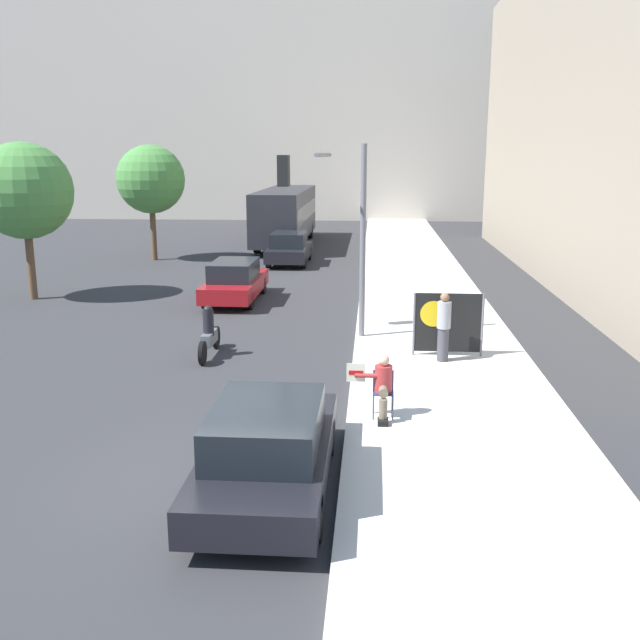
% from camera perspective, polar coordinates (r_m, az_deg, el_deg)
% --- Properties ---
extents(ground_plane, '(160.00, 160.00, 0.00)m').
position_cam_1_polar(ground_plane, '(11.72, -7.60, -13.10)').
color(ground_plane, '#303033').
extents(sidewalk_curb, '(4.45, 90.00, 0.16)m').
position_cam_1_polar(sidewalk_curb, '(25.83, 8.13, 1.73)').
color(sidewalk_curb, beige).
rests_on(sidewalk_curb, ground_plane).
extents(building_backdrop_far, '(52.00, 12.00, 32.83)m').
position_cam_1_polar(building_backdrop_far, '(62.99, 0.36, 23.52)').
color(building_backdrop_far, '#BCB2A3').
rests_on(building_backdrop_far, ground_plane).
extents(seated_protester, '(0.91, 0.77, 1.24)m').
position_cam_1_polar(seated_protester, '(13.80, 5.01, -5.15)').
color(seated_protester, '#474C56').
rests_on(seated_protester, sidewalk_curb).
extents(pedestrian_behind, '(0.34, 0.34, 1.71)m').
position_cam_1_polar(pedestrian_behind, '(17.68, 9.86, -0.52)').
color(pedestrian_behind, '#424247').
rests_on(pedestrian_behind, sidewalk_curb).
extents(protest_banner, '(1.76, 0.06, 1.60)m').
position_cam_1_polar(protest_banner, '(18.18, 10.16, -0.21)').
color(protest_banner, slate).
rests_on(protest_banner, sidewalk_curb).
extents(traffic_light_pole, '(2.43, 2.19, 5.25)m').
position_cam_1_polar(traffic_light_pole, '(19.59, 0.96, 8.86)').
color(traffic_light_pole, slate).
rests_on(traffic_light_pole, sidewalk_curb).
extents(parked_car_curbside, '(1.87, 4.64, 1.45)m').
position_cam_1_polar(parked_car_curbside, '(11.21, -4.18, -10.20)').
color(parked_car_curbside, black).
rests_on(parked_car_curbside, ground_plane).
extents(car_on_road_nearest, '(1.72, 4.59, 1.46)m').
position_cam_1_polar(car_on_road_nearest, '(25.54, -6.83, 3.12)').
color(car_on_road_nearest, maroon).
rests_on(car_on_road_nearest, ground_plane).
extents(car_on_road_midblock, '(1.84, 4.39, 1.51)m').
position_cam_1_polar(car_on_road_midblock, '(34.04, -2.48, 5.75)').
color(car_on_road_midblock, black).
rests_on(car_on_road_midblock, ground_plane).
extents(city_bus_on_road, '(2.51, 11.29, 3.16)m').
position_cam_1_polar(city_bus_on_road, '(41.06, -2.78, 8.54)').
color(city_bus_on_road, '#232328').
rests_on(city_bus_on_road, ground_plane).
extents(motorcycle_on_road, '(0.28, 2.18, 1.35)m').
position_cam_1_polar(motorcycle_on_road, '(18.70, -8.86, -1.19)').
color(motorcycle_on_road, '#565B60').
rests_on(motorcycle_on_road, ground_plane).
extents(street_tree_near_curb, '(3.38, 3.38, 5.57)m').
position_cam_1_polar(street_tree_near_curb, '(27.41, -22.59, 9.50)').
color(street_tree_near_curb, brown).
rests_on(street_tree_near_curb, ground_plane).
extents(street_tree_midblock, '(3.29, 3.29, 5.57)m').
position_cam_1_polar(street_tree_midblock, '(35.99, -13.40, 10.87)').
color(street_tree_midblock, brown).
rests_on(street_tree_midblock, ground_plane).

